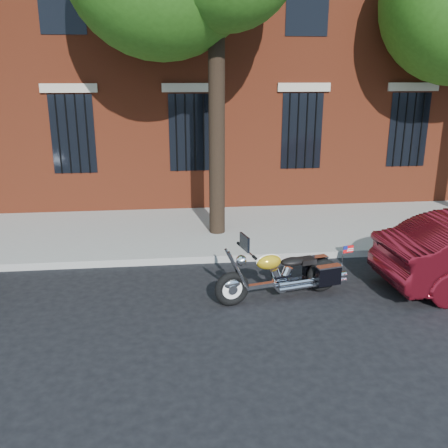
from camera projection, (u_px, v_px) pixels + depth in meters
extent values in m
plane|color=black|center=(205.00, 290.00, 8.93)|extent=(120.00, 120.00, 0.00)
cube|color=gray|center=(200.00, 259.00, 10.22)|extent=(40.00, 0.16, 0.15)
cube|color=gray|center=(195.00, 231.00, 12.00)|extent=(40.00, 3.60, 0.15)
cube|color=maroon|center=(181.00, 1.00, 16.71)|extent=(26.00, 10.00, 12.00)
cube|color=black|center=(190.00, 133.00, 13.13)|extent=(1.10, 0.14, 2.00)
cube|color=#B2A893|center=(189.00, 88.00, 12.76)|extent=(1.40, 0.20, 0.22)
cylinder|color=black|center=(190.00, 133.00, 13.06)|extent=(0.04, 0.04, 2.00)
cylinder|color=black|center=(217.00, 131.00, 11.00)|extent=(0.36, 0.36, 5.00)
torus|color=black|center=(232.00, 289.00, 8.26)|extent=(0.62, 0.27, 0.60)
torus|color=black|center=(323.00, 275.00, 8.81)|extent=(0.62, 0.27, 0.60)
cylinder|color=white|center=(232.00, 289.00, 8.26)|extent=(0.45, 0.15, 0.45)
cylinder|color=white|center=(323.00, 275.00, 8.81)|extent=(0.45, 0.15, 0.45)
ellipsoid|color=white|center=(232.00, 284.00, 8.24)|extent=(0.33, 0.18, 0.17)
ellipsoid|color=gold|center=(323.00, 270.00, 8.78)|extent=(0.34, 0.19, 0.17)
cube|color=white|center=(279.00, 283.00, 8.54)|extent=(1.33, 0.39, 0.07)
cylinder|color=white|center=(281.00, 283.00, 8.56)|extent=(0.32, 0.22, 0.29)
cylinder|color=white|center=(309.00, 283.00, 8.55)|extent=(1.11, 0.33, 0.08)
ellipsoid|color=gold|center=(269.00, 262.00, 8.36)|extent=(0.49, 0.35, 0.26)
ellipsoid|color=black|center=(293.00, 262.00, 8.51)|extent=(0.48, 0.35, 0.14)
cube|color=black|center=(315.00, 266.00, 8.98)|extent=(0.45, 0.24, 0.34)
cube|color=black|center=(328.00, 275.00, 8.56)|extent=(0.45, 0.24, 0.34)
cylinder|color=white|center=(246.00, 250.00, 8.15)|extent=(0.19, 0.69, 0.03)
sphere|color=white|center=(241.00, 260.00, 8.17)|extent=(0.22, 0.22, 0.18)
cube|color=black|center=(245.00, 242.00, 8.10)|extent=(0.12, 0.36, 0.25)
cube|color=red|center=(348.00, 249.00, 8.50)|extent=(0.20, 0.06, 0.13)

